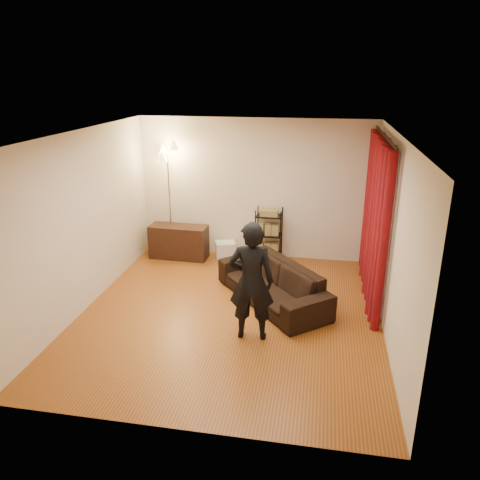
% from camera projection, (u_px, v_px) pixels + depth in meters
% --- Properties ---
extents(floor, '(5.00, 5.00, 0.00)m').
position_uv_depth(floor, '(230.00, 314.00, 7.14)').
color(floor, '#965019').
rests_on(floor, ground).
extents(ceiling, '(5.00, 5.00, 0.00)m').
position_uv_depth(ceiling, '(229.00, 134.00, 6.22)').
color(ceiling, white).
rests_on(ceiling, ground).
extents(wall_back, '(5.00, 0.00, 5.00)m').
position_uv_depth(wall_back, '(255.00, 190.00, 8.99)').
color(wall_back, beige).
rests_on(wall_back, ground).
extents(wall_front, '(5.00, 0.00, 5.00)m').
position_uv_depth(wall_front, '(177.00, 314.00, 4.36)').
color(wall_front, beige).
rests_on(wall_front, ground).
extents(wall_left, '(0.00, 5.00, 5.00)m').
position_uv_depth(wall_left, '(83.00, 222.00, 7.05)').
color(wall_left, beige).
rests_on(wall_left, ground).
extents(wall_right, '(0.00, 5.00, 5.00)m').
position_uv_depth(wall_right, '(393.00, 239.00, 6.30)').
color(wall_right, beige).
rests_on(wall_right, ground).
extents(curtain_rod, '(0.04, 2.65, 0.04)m').
position_uv_depth(curtain_rod, '(385.00, 136.00, 6.95)').
color(curtain_rod, black).
rests_on(curtain_rod, wall_right).
extents(curtain, '(0.22, 2.65, 2.55)m').
position_uv_depth(curtain, '(375.00, 220.00, 7.39)').
color(curtain, maroon).
rests_on(curtain, ground).
extents(sofa, '(2.02, 2.19, 0.63)m').
position_uv_depth(sofa, '(272.00, 283.00, 7.44)').
color(sofa, black).
rests_on(sofa, ground).
extents(person, '(0.64, 0.45, 1.68)m').
position_uv_depth(person, '(251.00, 281.00, 6.25)').
color(person, black).
rests_on(person, ground).
extents(media_cabinet, '(1.14, 0.46, 0.66)m').
position_uv_depth(media_cabinet, '(179.00, 242.00, 9.21)').
color(media_cabinet, '#321C11').
rests_on(media_cabinet, ground).
extents(storage_boxes, '(0.45, 0.40, 0.31)m').
position_uv_depth(storage_boxes, '(225.00, 249.00, 9.30)').
color(storage_boxes, silver).
rests_on(storage_boxes, ground).
extents(wire_shelf, '(0.48, 0.35, 1.05)m').
position_uv_depth(wire_shelf, '(269.00, 235.00, 9.01)').
color(wire_shelf, black).
rests_on(wire_shelf, ground).
extents(floor_lamp, '(0.44, 0.44, 2.23)m').
position_uv_depth(floor_lamp, '(170.00, 201.00, 9.09)').
color(floor_lamp, silver).
rests_on(floor_lamp, ground).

